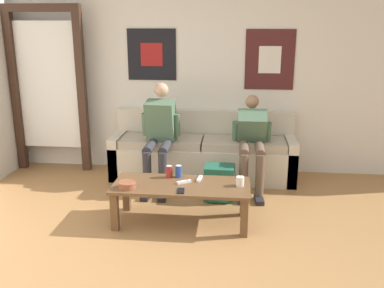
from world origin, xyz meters
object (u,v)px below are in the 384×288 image
(person_seated_adult, at_px, (159,132))
(pillar_candle, at_px, (240,181))
(person_seated_teen, at_px, (252,139))
(game_controller_near_right, at_px, (184,182))
(drink_can_blue, at_px, (179,171))
(couch, at_px, (203,154))
(game_controller_near_left, at_px, (200,179))
(drink_can_red, at_px, (169,171))
(ceramic_bowl, at_px, (127,184))
(coffee_table, at_px, (181,190))
(cell_phone, at_px, (181,191))
(backpack, at_px, (219,183))

(person_seated_adult, relative_size, pillar_candle, 11.66)
(person_seated_teen, distance_m, game_controller_near_right, 1.21)
(drink_can_blue, bearing_deg, person_seated_adult, 113.16)
(couch, height_order, game_controller_near_left, couch)
(drink_can_blue, distance_m, game_controller_near_right, 0.18)
(pillar_candle, bearing_deg, person_seated_teen, 82.26)
(pillar_candle, relative_size, drink_can_red, 0.85)
(drink_can_red, bearing_deg, ceramic_bowl, -136.65)
(coffee_table, height_order, drink_can_red, drink_can_red)
(pillar_candle, distance_m, drink_can_red, 0.74)
(ceramic_bowl, bearing_deg, drink_can_red, 43.35)
(drink_can_red, bearing_deg, person_seated_teen, 44.52)
(drink_can_blue, bearing_deg, couch, 81.98)
(couch, distance_m, coffee_table, 1.34)
(coffee_table, distance_m, pillar_candle, 0.58)
(game_controller_near_right, bearing_deg, drink_can_red, 139.53)
(person_seated_teen, relative_size, cell_phone, 7.60)
(person_seated_teen, height_order, game_controller_near_right, person_seated_teen)
(couch, xyz_separation_m, drink_can_red, (-0.25, -1.15, 0.17))
(ceramic_bowl, height_order, drink_can_red, drink_can_red)
(person_seated_adult, distance_m, backpack, 0.95)
(person_seated_adult, distance_m, game_controller_near_right, 1.06)
(person_seated_adult, distance_m, cell_phone, 1.25)
(person_seated_adult, bearing_deg, cell_phone, -70.75)
(couch, xyz_separation_m, ceramic_bowl, (-0.61, -1.49, 0.14))
(drink_can_red, bearing_deg, person_seated_adult, 106.72)
(person_seated_adult, xyz_separation_m, backpack, (0.73, -0.36, -0.48))
(cell_phone, bearing_deg, person_seated_adult, 109.25)
(drink_can_red, relative_size, cell_phone, 0.88)
(person_seated_teen, relative_size, game_controller_near_right, 7.68)
(couch, distance_m, drink_can_red, 1.19)
(couch, relative_size, drink_can_red, 18.62)
(person_seated_adult, distance_m, drink_can_blue, 0.87)
(drink_can_red, distance_m, game_controller_near_right, 0.23)
(person_seated_teen, relative_size, drink_can_blue, 8.68)
(couch, xyz_separation_m, coffee_table, (-0.11, -1.33, 0.04))
(ceramic_bowl, bearing_deg, person_seated_adult, 84.18)
(person_seated_teen, height_order, game_controller_near_left, person_seated_teen)
(cell_phone, bearing_deg, pillar_candle, 19.86)
(pillar_candle, bearing_deg, ceramic_bowl, -170.91)
(backpack, bearing_deg, ceramic_bowl, -137.67)
(coffee_table, height_order, game_controller_near_right, game_controller_near_right)
(person_seated_teen, relative_size, drink_can_red, 8.68)
(person_seated_adult, distance_m, game_controller_near_left, 1.04)
(person_seated_adult, distance_m, person_seated_teen, 1.09)
(drink_can_blue, height_order, drink_can_red, same)
(pillar_candle, bearing_deg, game_controller_near_left, 163.50)
(game_controller_near_left, bearing_deg, coffee_table, -140.05)
(ceramic_bowl, relative_size, game_controller_near_left, 1.17)
(pillar_candle, bearing_deg, person_seated_adult, 134.94)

